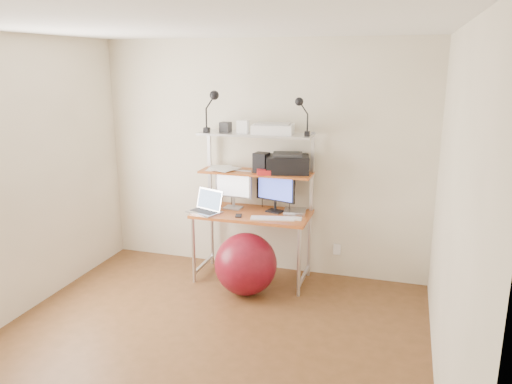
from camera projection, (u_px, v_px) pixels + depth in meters
room at (195, 201)px, 3.72m from camera, size 3.60×3.60×3.60m
computer_desk at (254, 191)px, 5.18m from camera, size 1.20×0.60×1.57m
wall_outlet at (337, 249)px, 5.37m from camera, size 0.08×0.01×0.12m
monitor_silver at (233, 186)px, 5.29m from camera, size 0.41×0.15×0.45m
monitor_black at (275, 191)px, 5.17m from camera, size 0.44×0.18×0.45m
laptop at (207, 207)px, 5.20m from camera, size 0.41×0.37×0.29m
keyboard at (273, 218)px, 4.97m from camera, size 0.46×0.21×0.01m
mouse at (297, 219)px, 4.94m from camera, size 0.10×0.06×0.03m
mac_mini at (295, 212)px, 5.14m from camera, size 0.25×0.25×0.04m
phone at (239, 216)px, 5.06m from camera, size 0.09×0.13×0.01m
printer at (288, 164)px, 5.11m from camera, size 0.49×0.39×0.21m
nas_cube at (261, 163)px, 5.13m from camera, size 0.16×0.16×0.20m
red_box at (266, 172)px, 5.05m from camera, size 0.21×0.18×0.05m
scanner at (273, 129)px, 5.05m from camera, size 0.43×0.31×0.11m
box_white at (243, 127)px, 5.10m from camera, size 0.12×0.10×0.13m
box_grey at (226, 127)px, 5.18m from camera, size 0.11×0.11×0.10m
clip_lamp_left at (213, 102)px, 5.03m from camera, size 0.17×0.10×0.43m
clip_lamp_right at (301, 108)px, 4.85m from camera, size 0.15×0.08×0.37m
exercise_ball at (246, 264)px, 4.95m from camera, size 0.62×0.62×0.62m
paper_stack at (221, 168)px, 5.31m from camera, size 0.38×0.39×0.02m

